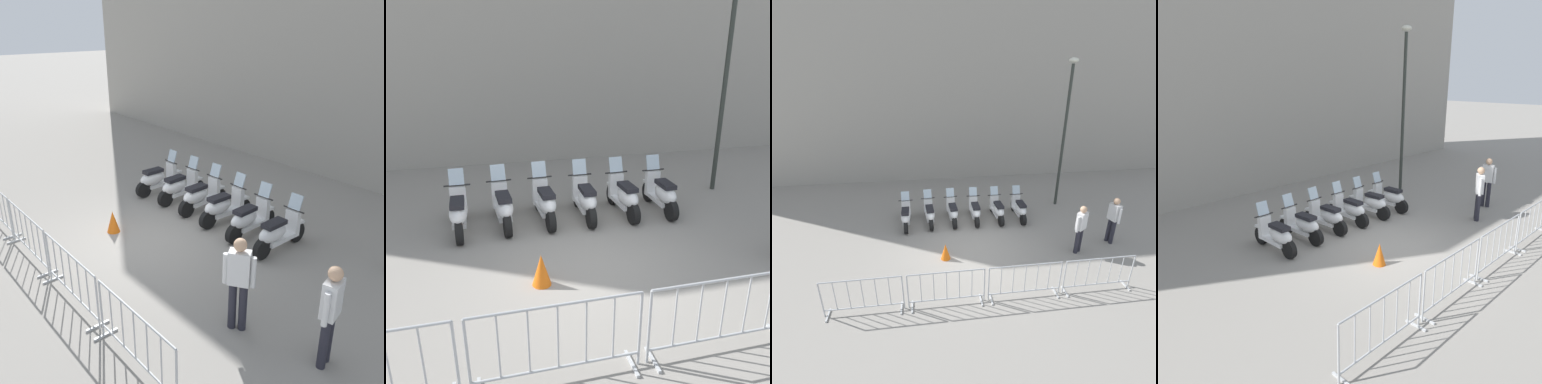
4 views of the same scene
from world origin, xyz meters
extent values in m
plane|color=gray|center=(0.00, 0.00, 0.00)|extent=(120.00, 120.00, 0.00)
cylinder|color=black|center=(-2.35, 2.61, 0.24)|extent=(0.16, 0.48, 0.48)
cylinder|color=black|center=(-2.31, 1.37, 0.24)|extent=(0.16, 0.48, 0.48)
cube|color=white|center=(-2.33, 1.99, 0.28)|extent=(0.31, 0.88, 0.10)
ellipsoid|color=white|center=(-2.32, 1.71, 0.52)|extent=(0.39, 0.85, 0.40)
cube|color=black|center=(-2.32, 1.74, 0.74)|extent=(0.30, 0.61, 0.10)
cube|color=white|center=(-2.35, 2.42, 0.55)|extent=(0.34, 0.15, 0.60)
cylinder|color=black|center=(-2.35, 2.42, 0.88)|extent=(0.56, 0.05, 0.04)
cube|color=silver|center=(-2.35, 2.47, 1.06)|extent=(0.32, 0.15, 0.35)
cube|color=white|center=(-2.35, 2.61, 0.51)|extent=(0.21, 0.33, 0.06)
cylinder|color=black|center=(-1.47, 2.72, 0.24)|extent=(0.18, 0.49, 0.48)
cylinder|color=black|center=(-1.36, 1.48, 0.24)|extent=(0.18, 0.49, 0.48)
cube|color=white|center=(-1.42, 2.10, 0.28)|extent=(0.36, 0.89, 0.10)
ellipsoid|color=white|center=(-1.39, 1.82, 0.52)|extent=(0.43, 0.87, 0.40)
cube|color=black|center=(-1.40, 1.85, 0.74)|extent=(0.33, 0.62, 0.10)
cube|color=white|center=(-1.46, 2.53, 0.55)|extent=(0.35, 0.17, 0.60)
cylinder|color=black|center=(-1.46, 2.53, 0.88)|extent=(0.56, 0.09, 0.04)
cube|color=silver|center=(-1.46, 2.58, 1.06)|extent=(0.33, 0.17, 0.35)
cube|color=white|center=(-1.47, 2.72, 0.51)|extent=(0.23, 0.34, 0.06)
cylinder|color=black|center=(-0.55, 2.75, 0.24)|extent=(0.17, 0.49, 0.48)
cylinder|color=black|center=(-0.46, 1.52, 0.24)|extent=(0.17, 0.49, 0.48)
cube|color=white|center=(-0.50, 2.13, 0.28)|extent=(0.34, 0.89, 0.10)
ellipsoid|color=white|center=(-0.48, 1.86, 0.52)|extent=(0.42, 0.86, 0.40)
cube|color=black|center=(-0.48, 1.89, 0.74)|extent=(0.32, 0.62, 0.10)
cube|color=white|center=(-0.53, 2.57, 0.55)|extent=(0.35, 0.16, 0.60)
cylinder|color=black|center=(-0.53, 2.57, 0.88)|extent=(0.56, 0.08, 0.04)
cube|color=silver|center=(-0.54, 2.62, 1.06)|extent=(0.33, 0.16, 0.35)
cube|color=white|center=(-0.55, 2.75, 0.51)|extent=(0.22, 0.33, 0.06)
cylinder|color=black|center=(0.41, 2.74, 0.24)|extent=(0.14, 0.48, 0.48)
cylinder|color=black|center=(0.42, 1.50, 0.24)|extent=(0.14, 0.48, 0.48)
cube|color=white|center=(0.42, 2.12, 0.28)|extent=(0.29, 0.87, 0.10)
ellipsoid|color=white|center=(0.42, 1.85, 0.52)|extent=(0.37, 0.84, 0.40)
cube|color=black|center=(0.42, 1.88, 0.74)|extent=(0.29, 0.60, 0.10)
cube|color=white|center=(0.41, 2.56, 0.55)|extent=(0.34, 0.14, 0.60)
cylinder|color=black|center=(0.41, 2.56, 0.88)|extent=(0.56, 0.04, 0.04)
cube|color=silver|center=(0.41, 2.61, 1.06)|extent=(0.32, 0.14, 0.35)
cube|color=white|center=(0.41, 2.74, 0.51)|extent=(0.20, 0.32, 0.06)
cylinder|color=black|center=(1.29, 2.73, 0.24)|extent=(0.17, 0.49, 0.48)
cylinder|color=black|center=(1.38, 1.49, 0.24)|extent=(0.17, 0.49, 0.48)
cube|color=white|center=(1.33, 2.11, 0.28)|extent=(0.34, 0.89, 0.10)
ellipsoid|color=white|center=(1.35, 1.83, 0.52)|extent=(0.42, 0.86, 0.40)
cube|color=black|center=(1.35, 1.86, 0.74)|extent=(0.32, 0.62, 0.10)
cube|color=white|center=(1.30, 2.54, 0.55)|extent=(0.35, 0.16, 0.60)
cylinder|color=black|center=(1.30, 2.54, 0.88)|extent=(0.56, 0.08, 0.04)
cube|color=silver|center=(1.30, 2.59, 1.06)|extent=(0.33, 0.16, 0.35)
cube|color=white|center=(1.29, 2.73, 0.51)|extent=(0.22, 0.33, 0.06)
cylinder|color=black|center=(2.23, 2.71, 0.24)|extent=(0.16, 0.48, 0.48)
cylinder|color=black|center=(2.27, 1.48, 0.24)|extent=(0.16, 0.48, 0.48)
cube|color=white|center=(2.25, 2.10, 0.28)|extent=(0.31, 0.88, 0.10)
ellipsoid|color=white|center=(2.26, 1.82, 0.52)|extent=(0.39, 0.85, 0.40)
cube|color=black|center=(2.26, 1.85, 0.74)|extent=(0.30, 0.61, 0.10)
cube|color=white|center=(2.24, 2.53, 0.55)|extent=(0.34, 0.15, 0.60)
cylinder|color=black|center=(2.24, 2.53, 0.88)|extent=(0.56, 0.05, 0.04)
cube|color=silver|center=(2.24, 2.58, 1.06)|extent=(0.32, 0.15, 0.35)
cube|color=white|center=(2.23, 2.71, 0.51)|extent=(0.21, 0.33, 0.06)
cube|color=#B2B5B7|center=(-4.07, -2.52, 0.02)|extent=(0.05, 0.44, 0.04)
cube|color=#B2B5B7|center=(-2.22, -2.49, 0.02)|extent=(0.05, 0.44, 0.04)
cylinder|color=#B2B5B7|center=(-4.15, -2.53, 0.53)|extent=(0.04, 0.04, 1.05)
cylinder|color=#B2B5B7|center=(-2.14, -2.49, 0.53)|extent=(0.04, 0.04, 1.05)
cylinder|color=#B2B5B7|center=(-3.15, -2.51, 1.05)|extent=(2.01, 0.08, 0.04)
cylinder|color=#B2B5B7|center=(-3.15, -2.51, 0.18)|extent=(2.01, 0.08, 0.04)
cylinder|color=#B2B5B7|center=(-3.82, -2.52, 0.61)|extent=(0.02, 0.02, 0.87)
cylinder|color=#B2B5B7|center=(-3.48, -2.51, 0.61)|extent=(0.02, 0.02, 0.87)
cylinder|color=#B2B5B7|center=(-3.15, -2.51, 0.61)|extent=(0.02, 0.02, 0.87)
cylinder|color=#B2B5B7|center=(-2.81, -2.50, 0.61)|extent=(0.02, 0.02, 0.87)
cylinder|color=#B2B5B7|center=(-2.48, -2.49, 0.61)|extent=(0.02, 0.02, 0.87)
cube|color=#B2B5B7|center=(-1.94, -2.48, 0.02)|extent=(0.05, 0.44, 0.04)
cube|color=#B2B5B7|center=(-0.09, -2.45, 0.02)|extent=(0.05, 0.44, 0.04)
cylinder|color=#B2B5B7|center=(-2.02, -2.48, 0.53)|extent=(0.04, 0.04, 1.05)
cylinder|color=#B2B5B7|center=(-0.01, -2.44, 0.53)|extent=(0.04, 0.04, 1.05)
cylinder|color=#B2B5B7|center=(-1.02, -2.46, 1.05)|extent=(2.01, 0.08, 0.04)
cylinder|color=#B2B5B7|center=(-1.02, -2.46, 0.18)|extent=(2.01, 0.08, 0.04)
cylinder|color=#B2B5B7|center=(-1.69, -2.48, 0.61)|extent=(0.02, 0.02, 0.87)
cylinder|color=#B2B5B7|center=(-1.35, -2.47, 0.61)|extent=(0.02, 0.02, 0.87)
cylinder|color=#B2B5B7|center=(-1.02, -2.46, 0.61)|extent=(0.02, 0.02, 0.87)
cylinder|color=#B2B5B7|center=(-0.68, -2.46, 0.61)|extent=(0.02, 0.02, 0.87)
cylinder|color=#B2B5B7|center=(-0.35, -2.45, 0.61)|extent=(0.02, 0.02, 0.87)
cube|color=#B2B5B7|center=(0.19, -2.44, 0.02)|extent=(0.05, 0.44, 0.04)
cube|color=#B2B5B7|center=(2.04, -2.40, 0.02)|extent=(0.05, 0.44, 0.04)
cylinder|color=#B2B5B7|center=(0.11, -2.44, 0.53)|extent=(0.04, 0.04, 1.05)
cylinder|color=#B2B5B7|center=(2.12, -2.40, 0.53)|extent=(0.04, 0.04, 1.05)
cylinder|color=#B2B5B7|center=(1.11, -2.42, 1.05)|extent=(2.01, 0.08, 0.04)
cylinder|color=#B2B5B7|center=(1.11, -2.42, 0.18)|extent=(2.01, 0.08, 0.04)
cylinder|color=#B2B5B7|center=(0.44, -2.44, 0.61)|extent=(0.02, 0.02, 0.87)
cylinder|color=#B2B5B7|center=(0.78, -2.43, 0.61)|extent=(0.02, 0.02, 0.87)
cylinder|color=#B2B5B7|center=(1.11, -2.42, 0.61)|extent=(0.02, 0.02, 0.87)
cylinder|color=#B2B5B7|center=(1.45, -2.42, 0.61)|extent=(0.02, 0.02, 0.87)
cylinder|color=#B2B5B7|center=(1.78, -2.41, 0.61)|extent=(0.02, 0.02, 0.87)
cube|color=#B2B5B7|center=(2.32, -2.40, 0.02)|extent=(0.05, 0.44, 0.04)
cube|color=#B2B5B7|center=(4.17, -2.36, 0.02)|extent=(0.05, 0.44, 0.04)
cylinder|color=#B2B5B7|center=(2.24, -2.40, 0.53)|extent=(0.04, 0.04, 1.05)
cylinder|color=#B2B5B7|center=(3.24, -2.38, 1.05)|extent=(2.01, 0.08, 0.04)
cylinder|color=#B2B5B7|center=(3.24, -2.38, 0.18)|extent=(2.01, 0.08, 0.04)
cylinder|color=#B2B5B7|center=(2.57, -2.39, 0.61)|extent=(0.02, 0.02, 0.87)
cylinder|color=#B2B5B7|center=(2.91, -2.39, 0.61)|extent=(0.02, 0.02, 0.87)
cylinder|color=#B2B5B7|center=(3.24, -2.38, 0.61)|extent=(0.02, 0.02, 0.87)
cylinder|color=#B2B5B7|center=(3.58, -2.37, 0.61)|extent=(0.02, 0.02, 0.87)
cylinder|color=#B2B5B7|center=(3.91, -2.37, 0.61)|extent=(0.02, 0.02, 0.87)
cylinder|color=#2D332D|center=(4.30, 3.17, 2.96)|extent=(0.12, 0.12, 5.92)
ellipsoid|color=silver|center=(4.30, 3.17, 6.04)|extent=(0.36, 0.36, 0.20)
cylinder|color=#23232D|center=(3.48, -0.60, 0.45)|extent=(0.14, 0.14, 0.90)
cylinder|color=#23232D|center=(3.63, -0.50, 0.45)|extent=(0.14, 0.14, 0.90)
cube|color=silver|center=(3.55, -0.55, 1.20)|extent=(0.42, 0.38, 0.60)
sphere|color=tan|center=(3.55, -0.55, 1.62)|extent=(0.22, 0.22, 0.22)
cylinder|color=silver|center=(3.36, -0.68, 1.15)|extent=(0.09, 0.09, 0.55)
cylinder|color=silver|center=(3.74, -0.42, 1.15)|extent=(0.09, 0.09, 0.55)
cylinder|color=#23232D|center=(5.00, -0.19, 0.45)|extent=(0.14, 0.14, 0.90)
cylinder|color=#23232D|center=(4.96, -0.01, 0.45)|extent=(0.14, 0.14, 0.90)
cube|color=silver|center=(4.98, -0.10, 1.20)|extent=(0.30, 0.40, 0.60)
sphere|color=tan|center=(4.98, -0.10, 1.62)|extent=(0.22, 0.22, 0.22)
cylinder|color=silver|center=(5.03, -0.32, 1.15)|extent=(0.09, 0.09, 0.55)
cylinder|color=silver|center=(4.92, 0.12, 1.15)|extent=(0.09, 0.09, 0.55)
cone|color=orange|center=(-0.93, -0.43, 0.28)|extent=(0.32, 0.32, 0.55)
camera|label=1|loc=(7.65, -4.86, 4.93)|focal=39.79mm
camera|label=2|loc=(-1.62, -6.12, 3.76)|focal=37.52mm
camera|label=3|loc=(-1.29, -8.71, 5.99)|focal=28.19mm
camera|label=4|loc=(-7.12, -5.88, 4.36)|focal=35.10mm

